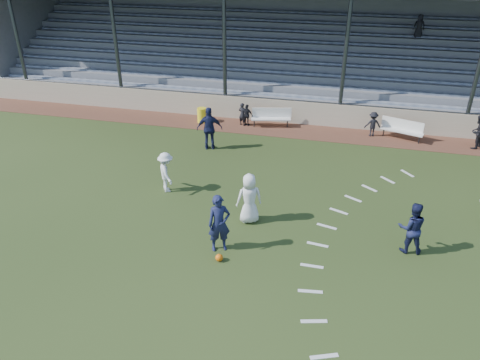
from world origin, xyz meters
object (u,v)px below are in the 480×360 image
Objects in this scene: player_white_lead at (249,198)px; football at (219,258)px; bench_left at (271,116)px; trash_bin at (202,115)px; player_navy_lead at (219,224)px; official at (478,132)px; bench_right at (402,128)px.

football is at bearing 55.25° from player_white_lead.
player_white_lead reaches higher than football.
bench_left is 1.12× the size of player_white_lead.
player_navy_lead reaches higher than trash_bin.
official is at bearing -161.41° from player_white_lead.
bench_right is 10.03m from trash_bin.
bench_left is 8.69× the size of football.
bench_left reaches higher than trash_bin.
bench_right is 10.35m from player_white_lead.
bench_left is at bearing 4.54° from trash_bin.
player_white_lead reaches higher than bench_right.
official is at bearing -0.68° from trash_bin.
bench_left is 1.01× the size of bench_right.
football is at bearing -99.42° from bench_right.
trash_bin is 13.28m from official.
official is (9.26, 10.78, 0.70)m from football.
player_white_lead is at bearing -97.59° from bench_left.
player_navy_lead is (0.23, -10.63, 0.38)m from bench_left.
player_navy_lead is 13.87m from official.
trash_bin is 0.39× the size of player_navy_lead.
player_navy_lead reaches higher than official.
bench_right is at bearing -13.89° from bench_left.
trash_bin is at bearing -160.07° from bench_right.
bench_right is at bearing 61.55° from football.
player_white_lead is at bearing -103.71° from bench_right.
trash_bin is 9.64m from player_white_lead.
football is at bearing -69.86° from trash_bin.
football is 1.05m from player_navy_lead.
trash_bin is 3.25× the size of football.
player_white_lead is (0.42, 2.39, 0.79)m from football.
bench_right reaches higher than football.
player_white_lead is at bearing 46.39° from player_navy_lead.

